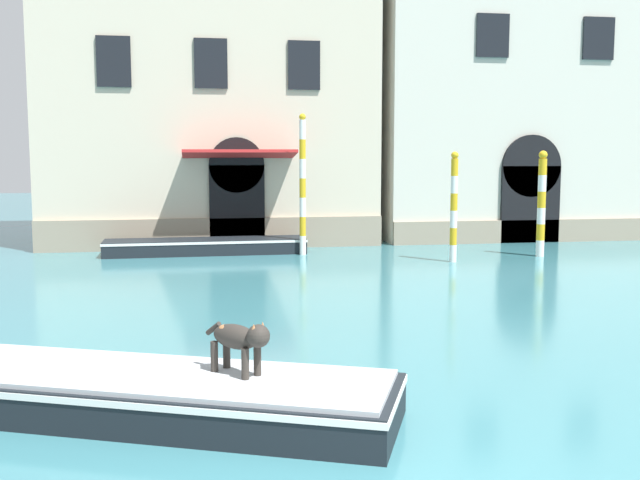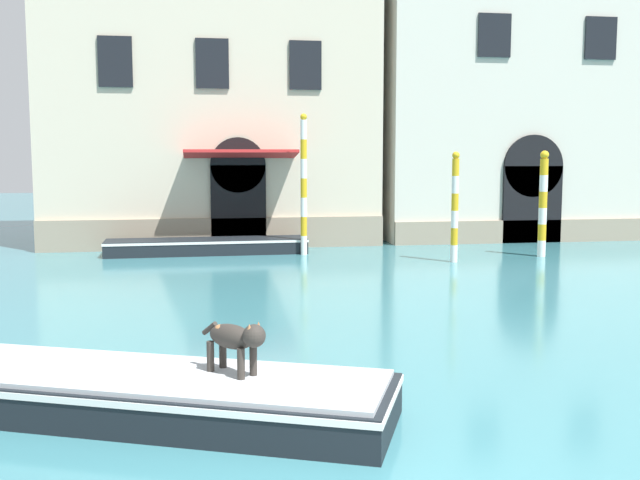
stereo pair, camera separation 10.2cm
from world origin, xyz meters
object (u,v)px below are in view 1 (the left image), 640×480
object	(u,v)px
boat_moored_near_palazzo	(206,246)
mooring_pole_3	(542,203)
boat_foreground	(140,392)
mooring_pole_0	(303,184)
dog_on_deck	(240,338)
mooring_pole_4	(454,207)

from	to	relation	value
boat_moored_near_palazzo	mooring_pole_3	size ratio (longest dim) A/B	1.95
boat_foreground	boat_moored_near_palazzo	size ratio (longest dim) A/B	1.02
mooring_pole_3	mooring_pole_0	bearing A→B (deg)	167.58
boat_moored_near_palazzo	mooring_pole_3	bearing A→B (deg)	-13.95
boat_foreground	mooring_pole_0	size ratio (longest dim) A/B	1.48
boat_foreground	dog_on_deck	bearing A→B (deg)	7.38
boat_foreground	dog_on_deck	size ratio (longest dim) A/B	7.97
boat_foreground	dog_on_deck	distance (m)	1.46
boat_foreground	boat_moored_near_palazzo	bearing A→B (deg)	108.45
boat_foreground	mooring_pole_4	size ratio (longest dim) A/B	2.01
boat_foreground	mooring_pole_3	bearing A→B (deg)	70.39
boat_moored_near_palazzo	mooring_pole_4	size ratio (longest dim) A/B	1.97
dog_on_deck	mooring_pole_0	distance (m)	15.09
boat_foreground	mooring_pole_0	world-z (taller)	mooring_pole_0
mooring_pole_0	mooring_pole_3	distance (m)	7.60
boat_foreground	mooring_pole_3	distance (m)	17.30
dog_on_deck	boat_foreground	bearing A→B (deg)	-146.68
boat_moored_near_palazzo	boat_foreground	bearing A→B (deg)	-95.18
boat_moored_near_palazzo	mooring_pole_3	xyz separation A→B (m)	(10.49, -2.40, 1.44)
mooring_pole_4	boat_moored_near_palazzo	bearing A→B (deg)	156.88
dog_on_deck	mooring_pole_0	bearing A→B (deg)	127.20
boat_foreground	mooring_pole_4	xyz separation A→B (m)	(8.42, 12.05, 1.38)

